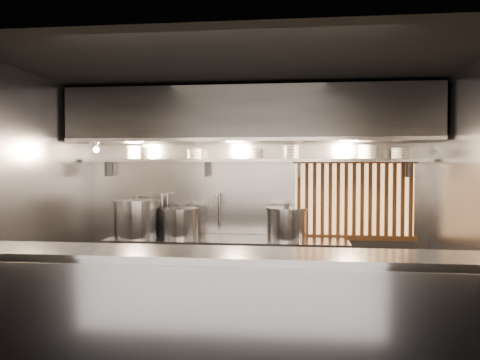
% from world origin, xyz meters
% --- Properties ---
extents(floor, '(4.50, 4.50, 0.00)m').
position_xyz_m(floor, '(0.00, 0.00, 0.00)').
color(floor, black).
rests_on(floor, ground).
extents(ceiling, '(4.50, 4.50, 0.00)m').
position_xyz_m(ceiling, '(0.00, 0.00, 2.80)').
color(ceiling, black).
rests_on(ceiling, wall_back).
extents(wall_back, '(4.50, 0.00, 4.50)m').
position_xyz_m(wall_back, '(0.00, 1.50, 1.40)').
color(wall_back, gray).
rests_on(wall_back, floor).
extents(wall_left, '(0.00, 3.00, 3.00)m').
position_xyz_m(wall_left, '(-2.25, 0.00, 1.40)').
color(wall_left, gray).
rests_on(wall_left, floor).
extents(wall_right, '(0.00, 3.00, 3.00)m').
position_xyz_m(wall_right, '(2.25, 0.00, 1.40)').
color(wall_right, gray).
rests_on(wall_right, floor).
extents(serving_counter, '(4.50, 0.56, 1.13)m').
position_xyz_m(serving_counter, '(0.00, -0.96, 0.57)').
color(serving_counter, '#9C9CA1').
rests_on(serving_counter, floor).
extents(cooking_bench, '(3.00, 0.70, 0.90)m').
position_xyz_m(cooking_bench, '(-0.30, 1.13, 0.45)').
color(cooking_bench, '#9C9CA1').
rests_on(cooking_bench, floor).
extents(bowl_shelf, '(4.40, 0.34, 0.04)m').
position_xyz_m(bowl_shelf, '(0.00, 1.32, 1.88)').
color(bowl_shelf, '#9C9CA1').
rests_on(bowl_shelf, wall_back).
extents(exhaust_hood, '(4.40, 0.81, 0.65)m').
position_xyz_m(exhaust_hood, '(0.00, 1.10, 2.42)').
color(exhaust_hood, '#2D2D30').
rests_on(exhaust_hood, ceiling).
extents(wood_screen, '(1.56, 0.09, 1.04)m').
position_xyz_m(wood_screen, '(1.30, 1.45, 1.38)').
color(wood_screen, '#FBB971').
rests_on(wood_screen, wall_back).
extents(faucet_left, '(0.04, 0.30, 0.50)m').
position_xyz_m(faucet_left, '(-1.15, 1.37, 1.31)').
color(faucet_left, silver).
rests_on(faucet_left, wall_back).
extents(faucet_right, '(0.04, 0.30, 0.50)m').
position_xyz_m(faucet_right, '(-0.45, 1.37, 1.31)').
color(faucet_right, silver).
rests_on(faucet_right, wall_back).
extents(heat_lamp, '(0.25, 0.35, 0.20)m').
position_xyz_m(heat_lamp, '(-1.90, 0.85, 2.07)').
color(heat_lamp, '#9C9CA1').
rests_on(heat_lamp, exhaust_hood).
extents(pendant_bulb, '(0.09, 0.09, 0.19)m').
position_xyz_m(pendant_bulb, '(-0.10, 1.20, 1.96)').
color(pendant_bulb, '#2D2D30').
rests_on(pendant_bulb, exhaust_hood).
extents(stock_pot_left, '(0.64, 0.64, 0.41)m').
position_xyz_m(stock_pot_left, '(-0.91, 1.17, 1.09)').
color(stock_pot_left, '#9C9CA1').
rests_on(stock_pot_left, cooking_bench).
extents(stock_pot_mid, '(0.76, 0.76, 0.52)m').
position_xyz_m(stock_pot_mid, '(-1.46, 1.11, 1.14)').
color(stock_pot_mid, '#9C9CA1').
rests_on(stock_pot_mid, cooking_bench).
extents(stock_pot_right, '(0.64, 0.64, 0.44)m').
position_xyz_m(stock_pot_right, '(0.45, 1.14, 1.10)').
color(stock_pot_right, '#9C9CA1').
rests_on(stock_pot_right, cooking_bench).
extents(bowl_stack_0, '(0.20, 0.20, 0.17)m').
position_xyz_m(bowl_stack_0, '(-1.56, 1.32, 1.99)').
color(bowl_stack_0, silver).
rests_on(bowl_stack_0, bowl_shelf).
extents(bowl_stack_1, '(0.20, 0.20, 0.13)m').
position_xyz_m(bowl_stack_1, '(-0.76, 1.32, 1.97)').
color(bowl_stack_1, silver).
rests_on(bowl_stack_1, bowl_shelf).
extents(bowl_stack_2, '(0.21, 0.21, 0.13)m').
position_xyz_m(bowl_stack_2, '(0.02, 1.32, 1.97)').
color(bowl_stack_2, silver).
rests_on(bowl_stack_2, bowl_shelf).
extents(bowl_stack_3, '(0.21, 0.21, 0.17)m').
position_xyz_m(bowl_stack_3, '(0.49, 1.32, 1.98)').
color(bowl_stack_3, silver).
rests_on(bowl_stack_3, bowl_shelf).
extents(bowl_stack_4, '(0.24, 0.24, 0.17)m').
position_xyz_m(bowl_stack_4, '(1.44, 1.32, 1.98)').
color(bowl_stack_4, silver).
rests_on(bowl_stack_4, bowl_shelf).
extents(bowl_stack_5, '(0.22, 0.22, 0.13)m').
position_xyz_m(bowl_stack_5, '(1.83, 1.32, 1.97)').
color(bowl_stack_5, silver).
rests_on(bowl_stack_5, bowl_shelf).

